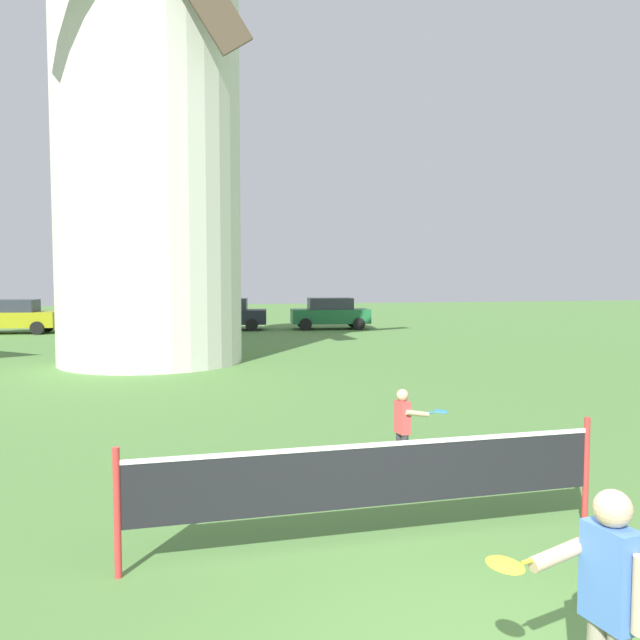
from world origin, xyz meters
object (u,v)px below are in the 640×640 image
windmill (147,86)px  tennis_net (375,476)px  player_far (405,424)px  player_near (607,597)px  parked_car_mustard (10,316)px  parked_car_green (330,313)px  parked_car_black (223,314)px  parked_car_silver (121,315)px

windmill → tennis_net: (2.11, -14.07, -7.44)m
windmill → player_far: bearing=-74.5°
tennis_net → player_near: (0.43, -2.53, 0.08)m
player_near → tennis_net: bearing=99.7°
windmill → parked_car_mustard: bearing=118.2°
parked_car_mustard → player_far: bearing=-67.8°
windmill → player_near: (2.54, -16.60, -7.36)m
parked_car_mustard → windmill: bearing=-61.8°
windmill → parked_car_mustard: size_ratio=3.65×
player_far → parked_car_mustard: parked_car_mustard is taller
player_far → parked_car_green: parked_car_green is taller
player_far → parked_car_green: size_ratio=0.26×
player_near → parked_car_green: (6.01, 27.49, 0.04)m
player_far → parked_car_mustard: bearing=112.2°
windmill → parked_car_black: bearing=74.4°
tennis_net → player_far: bearing=61.6°
tennis_net → player_near: bearing=-80.3°
parked_car_black → windmill: bearing=-105.6°
parked_car_silver → parked_car_green: bearing=-2.9°
player_far → parked_car_silver: 23.78m
parked_car_mustard → parked_car_green: bearing=-4.2°
tennis_net → player_far: (1.19, 2.20, -0.08)m
parked_car_silver → parked_car_mustard: bearing=173.4°
parked_car_silver → parked_car_black: bearing=2.4°
player_far → parked_car_green: 23.37m
player_near → player_far: size_ratio=1.28×
player_far → parked_car_black: parked_car_black is taller
player_near → player_far: player_near is taller
player_near → parked_car_green: bearing=77.7°
player_far → parked_car_black: 23.49m
tennis_net → player_near: size_ratio=3.37×
windmill → parked_car_silver: (-1.52, 11.42, -7.32)m
parked_car_green → player_near: bearing=-102.3°
player_near → parked_car_mustard: bearing=107.4°
player_near → player_far: bearing=80.9°
player_far → parked_car_green: bearing=77.0°
windmill → tennis_net: size_ratio=3.48×
windmill → parked_car_green: (8.55, 10.90, -7.32)m
windmill → parked_car_mustard: windmill is taller
player_near → parked_car_silver: (-4.07, 28.01, 0.04)m
parked_car_mustard → parked_car_green: same height
windmill → parked_car_silver: size_ratio=3.85×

